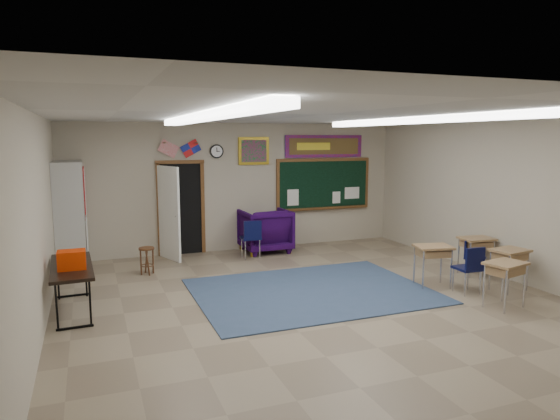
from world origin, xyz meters
name	(u,v)px	position (x,y,z in m)	size (l,w,h in m)	color
floor	(321,307)	(0.00, 0.00, 0.00)	(9.00, 9.00, 0.00)	#84735B
back_wall	(240,187)	(0.00, 4.50, 1.50)	(8.00, 0.04, 3.00)	#AA9F8A
left_wall	(35,231)	(-4.00, 0.00, 1.50)	(0.04, 9.00, 3.00)	#AA9F8A
right_wall	(520,202)	(4.00, 0.00, 1.50)	(0.04, 9.00, 3.00)	#AA9F8A
ceiling	(324,115)	(0.00, 0.00, 3.00)	(8.00, 9.00, 0.04)	beige
area_rug	(312,291)	(0.20, 0.80, 0.01)	(4.00, 3.00, 0.02)	#31415E
fluorescent_strips	(324,119)	(0.00, 0.00, 2.94)	(3.86, 6.00, 0.10)	white
doorway	(178,210)	(-1.50, 4.35, 1.06)	(1.10, 0.89, 2.16)	black
chalkboard	(324,186)	(2.20, 4.46, 1.46)	(2.55, 0.14, 1.30)	brown
bulletin_board	(324,146)	(2.20, 4.47, 2.45)	(2.10, 0.05, 0.55)	red
framed_art_print	(254,151)	(0.35, 4.47, 2.35)	(0.75, 0.05, 0.65)	olive
wall_clock	(217,151)	(-0.55, 4.47, 2.35)	(0.32, 0.05, 0.32)	black
wall_flags	(180,146)	(-1.40, 4.44, 2.48)	(1.16, 0.06, 0.70)	red
storage_cabinet	(71,217)	(-3.71, 3.85, 1.10)	(0.59, 1.25, 2.20)	#ABABA7
wingback_armchair	(265,230)	(0.47, 4.04, 0.51)	(1.08, 1.11, 1.01)	#1D0533
student_chair_reading	(251,239)	(-0.05, 3.52, 0.44)	(0.44, 0.44, 0.87)	black
student_chair_desk_a	(467,269)	(2.66, -0.23, 0.42)	(0.42, 0.42, 0.83)	black
student_chair_desk_b	(475,259)	(3.51, 0.52, 0.36)	(0.36, 0.36, 0.71)	black
student_desk_front_left	(433,264)	(2.35, 0.30, 0.42)	(0.71, 0.59, 0.75)	#A2774B
student_desk_front_right	(476,254)	(3.64, 0.65, 0.41)	(0.67, 0.53, 0.74)	#A2774B
student_desk_back_left	(505,282)	(2.68, -1.04, 0.41)	(0.70, 0.58, 0.73)	#A2774B
student_desk_back_right	(509,267)	(3.45, -0.37, 0.41)	(0.68, 0.55, 0.74)	#A2774B
folding_table	(73,286)	(-3.65, 1.20, 0.40)	(0.66, 1.79, 1.01)	black
wooden_stool	(147,260)	(-2.35, 2.98, 0.28)	(0.30, 0.30, 0.53)	#552D19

